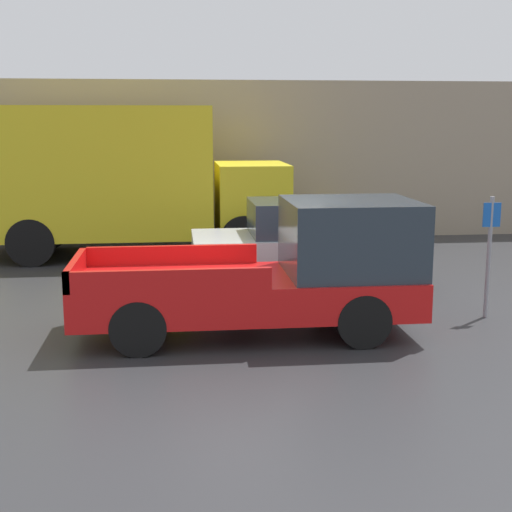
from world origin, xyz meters
TOP-DOWN VIEW (x-y plane):
  - ground_plane at (0.00, 0.00)m, footprint 60.00×60.00m
  - building_wall at (0.00, 8.43)m, footprint 28.00×0.15m
  - pickup_truck at (0.32, -0.61)m, footprint 5.25×2.04m
  - car at (1.30, 2.63)m, footprint 4.56×1.95m
  - delivery_truck at (-2.88, 6.25)m, footprint 7.77×2.54m
  - parking_sign at (3.84, -0.14)m, footprint 0.30×0.07m
  - newspaper_box at (2.84, 8.10)m, footprint 0.45×0.40m

SIDE VIEW (x-z plane):
  - ground_plane at x=0.00m, z-range 0.00..0.00m
  - newspaper_box at x=2.84m, z-range 0.00..0.99m
  - car at x=1.30m, z-range 0.01..1.72m
  - pickup_truck at x=0.32m, z-range -0.07..2.01m
  - parking_sign at x=3.84m, z-range 0.14..2.19m
  - delivery_truck at x=-2.88m, z-range 0.13..3.74m
  - building_wall at x=0.00m, z-range 0.00..4.35m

